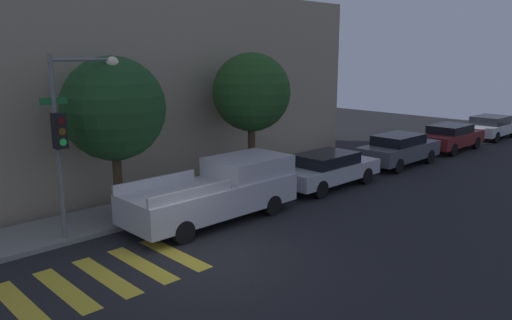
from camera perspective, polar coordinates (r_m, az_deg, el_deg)
The scene contains 12 objects.
ground_plane at distance 12.60m, azimuth -5.87°, elevation -11.19°, with size 60.00×60.00×0.00m, color black.
sidewalk at distance 15.98m, azimuth -15.58°, elevation -6.18°, with size 26.00×2.23×0.14m, color gray.
building_row at distance 19.36m, azimuth -22.69°, elevation 7.19°, with size 26.00×6.00×7.21m, color gray.
crosswalk at distance 11.96m, azimuth -18.85°, elevation -13.15°, with size 5.13×2.60×0.00m.
traffic_light_pole at distance 13.76m, azimuth -20.26°, elevation 4.50°, with size 2.21×0.56×4.95m.
pickup_truck at distance 15.18m, azimuth -4.20°, elevation -3.46°, with size 5.48×2.01×1.77m.
sedan_near_corner at distance 18.93m, azimuth 8.13°, elevation -0.98°, with size 4.48×1.79×1.31m.
sedan_middle at distance 23.16m, azimuth 16.02°, elevation 1.21°, with size 4.41×1.74×1.41m.
sedan_far_end at distance 27.63m, azimuth 21.32°, elevation 2.51°, with size 4.38×1.79×1.35m.
sedan_tail_of_row at distance 32.43m, azimuth 25.23°, elevation 3.49°, with size 4.28×1.87×1.33m.
tree_near_corner at distance 15.03m, azimuth -15.98°, elevation 5.62°, with size 3.02×3.02×4.91m.
tree_midblock at distance 18.25m, azimuth -0.52°, elevation 7.70°, with size 2.85×2.85×5.00m.
Camera 1 is at (-7.10, -9.13, 5.00)m, focal length 35.00 mm.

